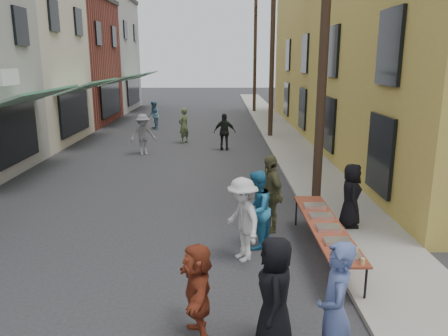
{
  "coord_description": "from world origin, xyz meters",
  "views": [
    {
      "loc": [
        1.57,
        -8.95,
        4.17
      ],
      "look_at": [
        1.65,
        2.62,
        1.3
      ],
      "focal_mm": 35.0,
      "sensor_mm": 36.0,
      "label": 1
    }
  ],
  "objects_px": {
    "utility_pole_far": "(255,56)",
    "catering_tray_sausage": "(347,256)",
    "server": "(351,195)",
    "utility_pole_near": "(324,47)",
    "guest_front_c": "(256,210)",
    "guest_front_a": "(275,293)",
    "utility_pole_mid": "(272,54)",
    "serving_table": "(325,226)"
  },
  "relations": [
    {
      "from": "utility_pole_near",
      "to": "utility_pole_far",
      "type": "height_order",
      "value": "same"
    },
    {
      "from": "catering_tray_sausage",
      "to": "server",
      "type": "distance_m",
      "value": 3.36
    },
    {
      "from": "utility_pole_far",
      "to": "catering_tray_sausage",
      "type": "distance_m",
      "value": 29.09
    },
    {
      "from": "server",
      "to": "utility_pole_near",
      "type": "bearing_deg",
      "value": 24.15
    },
    {
      "from": "guest_front_c",
      "to": "server",
      "type": "xyz_separation_m",
      "value": [
        2.43,
        1.02,
        0.01
      ]
    },
    {
      "from": "utility_pole_mid",
      "to": "guest_front_a",
      "type": "relative_size",
      "value": 5.2
    },
    {
      "from": "serving_table",
      "to": "guest_front_a",
      "type": "distance_m",
      "value": 3.36
    },
    {
      "from": "serving_table",
      "to": "server",
      "type": "height_order",
      "value": "server"
    },
    {
      "from": "catering_tray_sausage",
      "to": "guest_front_a",
      "type": "bearing_deg",
      "value": -136.36
    },
    {
      "from": "guest_front_c",
      "to": "serving_table",
      "type": "bearing_deg",
      "value": 93.9
    },
    {
      "from": "guest_front_a",
      "to": "utility_pole_near",
      "type": "bearing_deg",
      "value": 166.2
    },
    {
      "from": "serving_table",
      "to": "utility_pole_mid",
      "type": "bearing_deg",
      "value": 88.12
    },
    {
      "from": "utility_pole_near",
      "to": "utility_pole_far",
      "type": "distance_m",
      "value": 24.0
    },
    {
      "from": "serving_table",
      "to": "guest_front_c",
      "type": "distance_m",
      "value": 1.54
    },
    {
      "from": "catering_tray_sausage",
      "to": "guest_front_c",
      "type": "relative_size",
      "value": 0.28
    },
    {
      "from": "serving_table",
      "to": "server",
      "type": "distance_m",
      "value": 1.86
    },
    {
      "from": "utility_pole_far",
      "to": "guest_front_a",
      "type": "relative_size",
      "value": 5.2
    },
    {
      "from": "server",
      "to": "utility_pole_mid",
      "type": "bearing_deg",
      "value": 9.34
    },
    {
      "from": "serving_table",
      "to": "catering_tray_sausage",
      "type": "distance_m",
      "value": 1.65
    },
    {
      "from": "utility_pole_near",
      "to": "guest_front_a",
      "type": "xyz_separation_m",
      "value": [
        -1.95,
        -6.23,
        -3.63
      ]
    },
    {
      "from": "server",
      "to": "guest_front_a",
      "type": "bearing_deg",
      "value": 159.18
    },
    {
      "from": "utility_pole_far",
      "to": "guest_front_a",
      "type": "height_order",
      "value": "utility_pole_far"
    },
    {
      "from": "utility_pole_mid",
      "to": "catering_tray_sausage",
      "type": "bearing_deg",
      "value": -91.7
    },
    {
      "from": "server",
      "to": "guest_front_c",
      "type": "bearing_deg",
      "value": 119.98
    },
    {
      "from": "catering_tray_sausage",
      "to": "guest_front_c",
      "type": "height_order",
      "value": "guest_front_c"
    },
    {
      "from": "utility_pole_far",
      "to": "server",
      "type": "distance_m",
      "value": 25.9
    },
    {
      "from": "utility_pole_near",
      "to": "guest_front_c",
      "type": "bearing_deg",
      "value": -126.06
    },
    {
      "from": "utility_pole_far",
      "to": "utility_pole_mid",
      "type": "bearing_deg",
      "value": -90.0
    },
    {
      "from": "catering_tray_sausage",
      "to": "guest_front_c",
      "type": "xyz_separation_m",
      "value": [
        -1.44,
        2.19,
        0.11
      ]
    },
    {
      "from": "utility_pole_near",
      "to": "utility_pole_mid",
      "type": "bearing_deg",
      "value": 90.0
    },
    {
      "from": "utility_pole_mid",
      "to": "utility_pole_far",
      "type": "bearing_deg",
      "value": 90.0
    },
    {
      "from": "utility_pole_far",
      "to": "guest_front_c",
      "type": "height_order",
      "value": "utility_pole_far"
    },
    {
      "from": "utility_pole_far",
      "to": "guest_front_c",
      "type": "distance_m",
      "value": 26.97
    },
    {
      "from": "utility_pole_near",
      "to": "catering_tray_sausage",
      "type": "distance_m",
      "value": 6.12
    },
    {
      "from": "guest_front_c",
      "to": "utility_pole_far",
      "type": "bearing_deg",
      "value": -159.76
    },
    {
      "from": "utility_pole_far",
      "to": "catering_tray_sausage",
      "type": "xyz_separation_m",
      "value": [
        -0.5,
        -28.85,
        -3.71
      ]
    },
    {
      "from": "guest_front_a",
      "to": "server",
      "type": "bearing_deg",
      "value": 155.5
    },
    {
      "from": "utility_pole_near",
      "to": "utility_pole_far",
      "type": "xyz_separation_m",
      "value": [
        0.0,
        24.0,
        0.0
      ]
    },
    {
      "from": "utility_pole_mid",
      "to": "guest_front_c",
      "type": "height_order",
      "value": "utility_pole_mid"
    },
    {
      "from": "utility_pole_near",
      "to": "server",
      "type": "distance_m",
      "value": 3.98
    },
    {
      "from": "serving_table",
      "to": "server",
      "type": "bearing_deg",
      "value": 57.34
    },
    {
      "from": "utility_pole_mid",
      "to": "serving_table",
      "type": "height_order",
      "value": "utility_pole_mid"
    }
  ]
}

